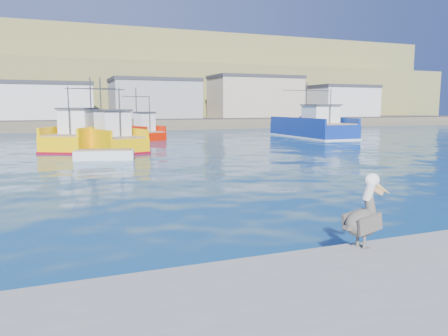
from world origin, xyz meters
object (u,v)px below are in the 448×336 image
Objects in this scene: boat_orange at (141,131)px; pelican at (365,216)px; trawler_yellow_a at (86,137)px; trawler_blue at (313,128)px; trawler_yellow_b at (108,139)px; skiff_mid at (104,156)px; skiff_far at (326,133)px.

boat_orange reaches higher than pelican.
trawler_yellow_a reaches higher than pelican.
boat_orange is at bearing 86.05° from pelican.
trawler_yellow_a is 27.47m from trawler_blue.
trawler_blue is at bearing -11.52° from boat_orange.
trawler_yellow_b is 30.51m from pelican.
pelican reaches higher than skiff_mid.
trawler_yellow_b is at bearing 81.35° from skiff_mid.
skiff_far is at bearing 28.26° from trawler_blue.
trawler_blue is (26.97, 5.20, 0.16)m from trawler_yellow_a.
trawler_yellow_b reaches higher than pelican.
trawler_blue is 44.56m from pelican.
boat_orange is at bearing 168.48° from trawler_blue.
skiff_far is (30.18, 6.92, -0.71)m from trawler_yellow_a.
skiff_far is at bearing 18.16° from trawler_yellow_b.
trawler_yellow_b is at bearing -161.84° from skiff_far.
trawler_yellow_b is at bearing -113.50° from boat_orange.
boat_orange is 42.30m from pelican.
trawler_yellow_a is 1.09× the size of trawler_yellow_b.
skiff_far reaches higher than skiff_mid.
skiff_far is (3.20, 1.72, -0.87)m from trawler_blue.
pelican is at bearing -93.95° from boat_orange.
trawler_yellow_a is at bearing -169.09° from trawler_blue.
skiff_mid is 23.92m from pelican.
boat_orange is (5.12, 11.77, 0.01)m from trawler_yellow_b.
boat_orange is 23.57m from skiff_far.
trawler_yellow_a is 2.94m from trawler_yellow_b.
pelican is at bearing -82.24° from skiff_mid.
trawler_blue is at bearing 10.91° from trawler_yellow_a.
skiff_far is at bearing 56.49° from pelican.
trawler_yellow_a is 1.51× the size of boat_orange.
boat_orange is (6.74, 9.32, -0.04)m from trawler_yellow_a.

